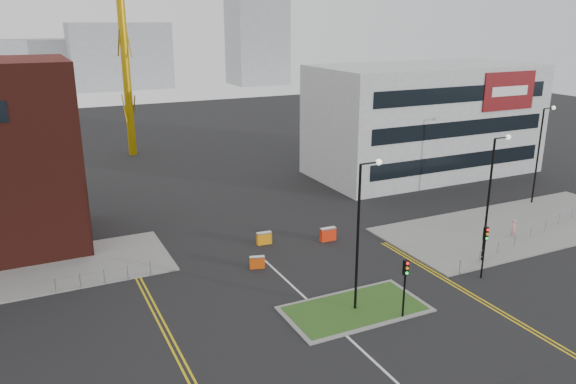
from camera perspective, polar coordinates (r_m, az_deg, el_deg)
name	(u,v)px	position (r m, az deg, el deg)	size (l,w,h in m)	color
pavement_right	(519,226)	(51.06, 22.39, -3.21)	(24.00, 10.00, 0.12)	slate
island_kerb	(355,309)	(34.62, 6.82, -11.72)	(8.60, 4.60, 0.08)	slate
grass_island	(355,309)	(34.61, 6.82, -11.69)	(8.00, 4.00, 0.12)	#254E1A
office_block	(424,120)	(64.85, 13.66, 7.17)	(25.00, 12.20, 12.00)	#A8AAAD
streetlamp_island	(361,225)	(32.49, 7.48, -3.30)	(1.46, 0.36, 9.18)	black
streetlamp_right_near	(492,189)	(41.38, 20.00, 0.27)	(1.46, 0.36, 9.18)	black
streetlamp_right_far	(541,147)	(56.74, 24.28, 4.15)	(1.46, 0.36, 9.18)	black
traffic_light_island	(405,278)	(33.06, 11.83, -8.51)	(0.28, 0.33, 3.65)	black
traffic_light_right	(485,242)	(39.42, 19.38, -4.86)	(0.28, 0.33, 3.65)	black
railing_left	(104,274)	(38.94, -18.18, -7.93)	(6.05, 0.05, 1.10)	gray
railing_right	(531,230)	(48.22, 23.46, -3.60)	(19.05, 5.05, 1.10)	gray
centre_line	(386,372)	(29.47, 9.91, -17.60)	(0.15, 30.00, 0.01)	silver
yellow_left_a	(165,336)	(32.52, -12.36, -14.14)	(0.12, 24.00, 0.01)	gold
yellow_left_b	(171,335)	(32.58, -11.83, -14.04)	(0.12, 24.00, 0.01)	gold
yellow_right_a	(474,298)	(37.54, 18.37, -10.18)	(0.12, 20.00, 0.01)	gold
yellow_right_b	(478,297)	(37.73, 18.71, -10.07)	(0.12, 20.00, 0.01)	gold
skyline_b	(120,56)	(149.65, -16.70, 13.10)	(24.00, 12.00, 16.00)	gray
skyline_c	(257,30)	(154.39, -3.17, 16.09)	(14.00, 12.00, 28.00)	gray
skyline_d	(41,64)	(157.85, -23.84, 11.82)	(30.00, 12.00, 12.00)	gray
pedestrian	(514,229)	(48.03, 21.95, -3.49)	(0.58, 0.38, 1.58)	pink
barrier_left	(257,262)	(39.52, -3.16, -7.09)	(1.10, 0.62, 0.88)	#DE4C0C
barrier_mid	(264,238)	(43.53, -2.44, -4.66)	(1.18, 0.46, 0.98)	orange
barrier_right	(328,234)	(44.25, 4.08, -4.25)	(1.28, 0.46, 1.07)	red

